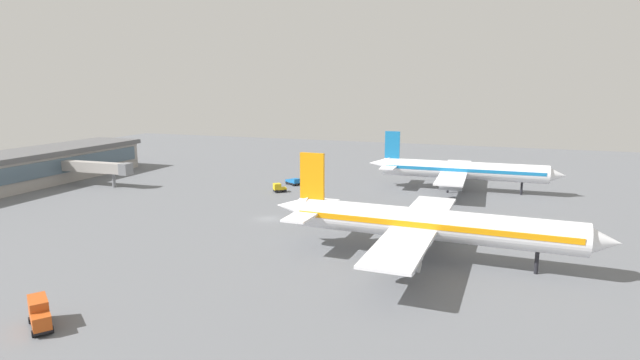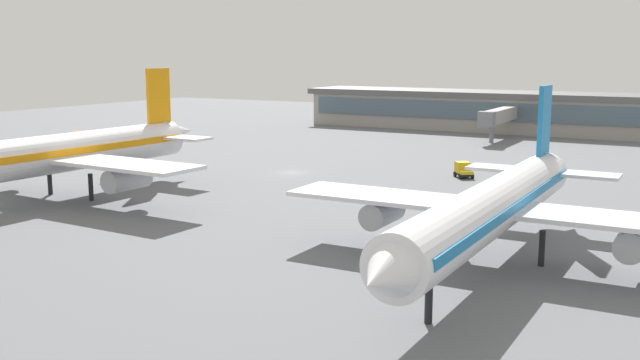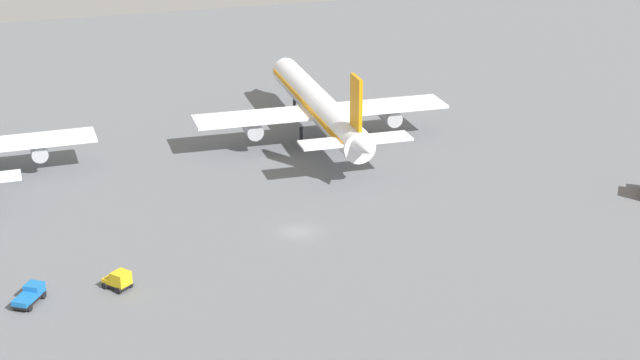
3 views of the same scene
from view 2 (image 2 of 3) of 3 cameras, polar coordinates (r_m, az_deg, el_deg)
The scene contains 8 objects.
ground at distance 113.94m, azimuth -2.19°, elevation 0.60°, with size 288.00×288.00×0.00m, color slate.
terminal_building at distance 182.39m, azimuth 12.14°, elevation 5.37°, with size 85.48×17.55×9.29m.
airplane_at_gate at distance 96.64m, azimuth -20.40°, elevation 1.85°, with size 42.55×53.12×16.17m.
airplane_taxiing at distance 63.96m, azimuth 13.35°, elevation -2.00°, with size 39.32×49.20×15.00m.
baggage_tug at distance 111.06m, azimuth 11.09°, elevation 0.79°, with size 3.61×3.75×2.30m.
pushback_tractor at distance 108.49m, azimuth 16.14°, elevation 0.27°, with size 3.98×4.73×1.90m.
catering_truck at distance 150.43m, azimuth -18.32°, elevation 3.01°, with size 4.86×5.63×3.30m.
jet_bridge at distance 161.07m, azimuth 13.81°, elevation 4.88°, with size 3.41×23.46×6.74m.
Camera 2 is at (-59.60, 95.37, 18.29)m, focal length 41.08 mm.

